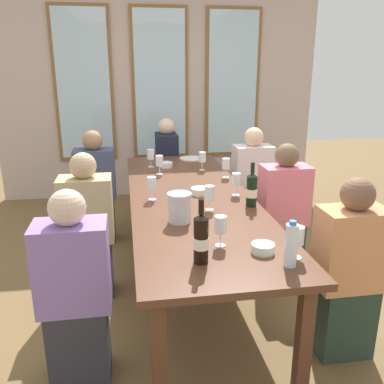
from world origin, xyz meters
The scene contains 27 objects.
ground_plane centered at (0.00, 0.00, 0.00)m, with size 12.00×12.00×0.00m, color brown.
back_wall_with_windows centered at (0.00, 2.48, 1.45)m, with size 4.12×0.10×2.90m.
dining_table centered at (0.00, 0.00, 0.68)m, with size 0.92×2.84×0.74m.
white_plate_0 centered at (0.21, 1.25, 0.74)m, with size 0.25×0.25×0.01m, color white.
metal_pitcher centered at (-0.15, -0.53, 0.84)m, with size 0.16×0.16×0.19m.
wine_bottle_0 centered at (0.39, -0.31, 0.86)m, with size 0.08×0.08×0.31m.
wine_bottle_1 centered at (-0.12, -1.10, 0.87)m, with size 0.08×0.08×0.34m.
tasting_bowl_0 centered at (-0.09, 0.94, 0.76)m, with size 0.13×0.13×0.05m, color white.
tasting_bowl_1 centered at (0.22, -1.04, 0.76)m, with size 0.13×0.13×0.05m, color white.
tasting_bowl_2 centered at (0.07, 0.02, 0.77)m, with size 0.13×0.13×0.05m, color white.
water_bottle centered at (0.31, -1.21, 0.85)m, with size 0.06×0.06×0.24m.
wine_glass_0 centered at (-0.18, 0.68, 0.86)m, with size 0.07×0.07×0.17m.
wine_glass_1 centered at (0.24, 0.77, 0.86)m, with size 0.07×0.07×0.17m.
wine_glass_2 centered at (0.34, -0.05, 0.86)m, with size 0.07×0.07×0.17m.
wine_glass_3 centered at (0.08, -0.34, 0.86)m, with size 0.07×0.07×0.17m.
wine_glass_4 centered at (-0.24, 0.97, 0.86)m, with size 0.07×0.07×0.17m.
wine_glass_5 centered at (0.37, -1.13, 0.86)m, with size 0.07×0.07×0.17m.
wine_glass_6 centered at (-0.30, -0.05, 0.86)m, with size 0.07×0.07×0.17m.
wine_glass_7 centered at (0.39, 0.46, 0.86)m, with size 0.07×0.07×0.17m.
wine_glass_8 centered at (0.02, -0.92, 0.86)m, with size 0.07×0.07×0.17m.
seated_person_0 centered at (-0.78, -0.04, 0.53)m, with size 0.38×0.24×1.11m.
seated_person_1 centered at (0.78, 0.05, 0.53)m, with size 0.38×0.24×1.11m.
seated_person_2 centered at (-0.78, -0.94, 0.53)m, with size 0.38×0.24×1.11m.
seated_person_3 centered at (0.78, -0.98, 0.53)m, with size 0.38×0.24×1.11m.
seated_person_4 centered at (-0.78, 0.98, 0.53)m, with size 0.38×0.24×1.11m.
seated_person_5 centered at (0.78, 0.91, 0.53)m, with size 0.38×0.24×1.11m.
seated_person_6 centered at (0.00, 1.77, 0.53)m, with size 0.24×0.38×1.11m.
Camera 1 is at (-0.47, -2.96, 1.70)m, focal length 38.50 mm.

